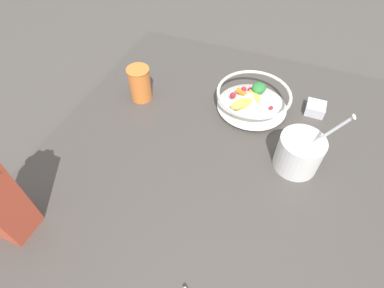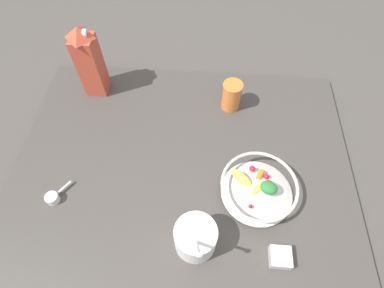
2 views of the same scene
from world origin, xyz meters
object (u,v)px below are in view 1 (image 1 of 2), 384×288
object	(u,v)px
yogurt_tub	(300,152)
drinking_cup	(140,83)
fruit_bowl	(253,99)
spice_jar	(315,109)

from	to	relation	value
yogurt_tub	drinking_cup	size ratio (longest dim) A/B	1.78
yogurt_tub	drinking_cup	world-z (taller)	yogurt_tub
fruit_bowl	drinking_cup	bearing A→B (deg)	13.13
yogurt_tub	spice_jar	world-z (taller)	yogurt_tub
fruit_bowl	yogurt_tub	distance (m)	0.25
drinking_cup	spice_jar	size ratio (longest dim) A/B	2.00
drinking_cup	spice_jar	xyz separation A→B (m)	(-0.55, -0.14, -0.05)
fruit_bowl	yogurt_tub	size ratio (longest dim) A/B	1.13
fruit_bowl	drinking_cup	world-z (taller)	drinking_cup
yogurt_tub	spice_jar	size ratio (longest dim) A/B	3.56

